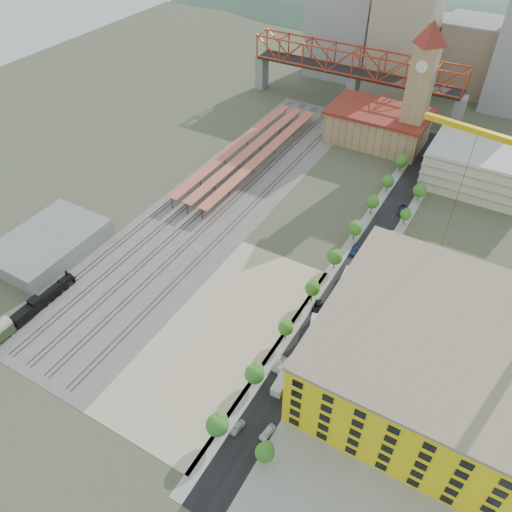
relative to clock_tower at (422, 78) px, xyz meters
The scene contains 30 objects.
ground 85.36m from the clock_tower, 95.71° to the right, with size 400.00×400.00×0.00m, color #474C38.
ballast_strip 81.63m from the clock_tower, 125.15° to the right, with size 36.00×165.00×0.06m, color #605E59.
dirt_lot 115.74m from the clock_tower, 96.14° to the right, with size 28.00×67.00×0.06m, color tan.
street_asphalt 71.48m from the clock_tower, 82.98° to the right, with size 12.00×170.00×0.06m, color black.
sidewalk_west 71.08m from the clock_tower, 87.80° to the right, with size 3.00×170.00×0.04m, color gray.
sidewalk_east 72.31m from the clock_tower, 78.27° to the right, with size 3.00×170.00×0.04m, color gray.
construction_pad 110.41m from the clock_tower, 69.69° to the right, with size 50.00×90.00×0.06m, color gray.
rail_tracks 82.57m from the clock_tower, 126.24° to the right, with size 26.56×160.00×0.18m.
platform_canopies 65.08m from the clock_tower, 144.47° to the right, with size 16.00×80.00×4.12m.
station_hall 25.65m from the clock_tower, behind, with size 38.00×24.00×13.10m.
clock_tower is the anchor object (origin of this frame).
parking_garage 36.81m from the clock_tower, 19.64° to the right, with size 34.00×26.00×14.00m, color silver.
truss_bridge 42.56m from the clock_tower, 142.85° to the left, with size 94.00×9.60×25.60m.
construction_building 107.36m from the clock_tower, 71.22° to the right, with size 44.60×50.60×18.80m.
warehouse 135.13m from the clock_tower, 123.93° to the right, with size 22.00×32.00×5.00m, color gray.
street_trees 80.70m from the clock_tower, 83.91° to the right, with size 15.40×124.40×8.00m.
skyline 62.60m from the clock_tower, 90.49° to the left, with size 133.00×46.00×60.00m.
locomotive 140.98m from the clock_tower, 114.77° to the right, with size 2.72×20.98×5.24m.
site_trailer_a 119.61m from the clock_tower, 86.06° to the right, with size 2.42×9.21×2.52m, color silver.
site_trailer_b 114.34m from the clock_tower, 85.87° to the right, with size 2.56×9.73×2.66m, color silver.
site_trailer_c 103.92m from the clock_tower, 85.42° to the right, with size 2.46×9.37×2.56m, color silver.
site_trailer_d 84.87m from the clock_tower, 84.29° to the right, with size 2.67×10.14×2.78m, color silver.
car_0 134.57m from the clock_tower, 87.82° to the right, with size 1.62×4.02×1.37m, color silver.
car_1 116.35m from the clock_tower, 87.46° to the right, with size 1.65×4.73×1.56m, color #A3A4A8.
car_2 95.90m from the clock_tower, 86.87° to the right, with size 2.19×4.75×1.32m, color black.
car_3 71.49m from the clock_tower, 85.64° to the right, with size 1.99×4.90×1.42m, color navy.
car_4 132.77m from the clock_tower, 85.14° to the right, with size 1.77×4.39×1.50m, color silver.
car_5 85.88m from the clock_tower, 82.22° to the right, with size 1.67×4.78×1.57m, color #A0A0A5.
car_6 66.13m from the clock_tower, 79.42° to the right, with size 2.35×5.10×1.42m, color black.
car_7 49.45m from the clock_tower, 74.36° to the right, with size 2.12×5.22×1.52m, color navy.
Camera 1 is at (43.74, -96.78, 97.18)m, focal length 35.00 mm.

